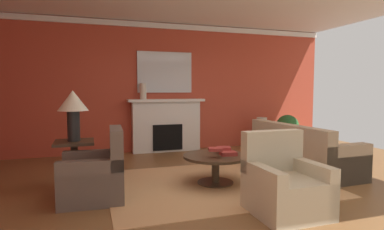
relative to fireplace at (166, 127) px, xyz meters
The scene contains 18 objects.
ground_plane 2.93m from the fireplace, 86.62° to the right, with size 9.86×9.86×0.00m, color brown.
wall_fireplace 0.96m from the fireplace, 51.18° to the left, with size 8.18×0.12×3.02m, color #B7422D.
crown_moulding 2.37m from the fireplace, 37.61° to the left, with size 8.18×0.08×0.12m, color white.
area_rug 2.84m from the fireplace, 87.61° to the right, with size 3.26×2.47×0.01m, color tan.
fireplace is the anchor object (origin of this frame).
mantel_mirror 1.29m from the fireplace, 90.00° to the left, with size 1.31×0.04×0.96m, color silver.
sofa 3.15m from the fireplace, 52.39° to the right, with size 0.98×2.13×0.85m.
armchair_near_window 3.38m from the fireplace, 119.69° to the right, with size 0.84×0.84×0.95m.
armchair_facing_fireplace 4.14m from the fireplace, 83.74° to the right, with size 0.81×0.81×0.95m.
coffee_table 2.79m from the fireplace, 87.61° to the right, with size 1.00×1.00×0.45m.
side_table 3.01m from the fireplace, 130.41° to the right, with size 0.56×0.56×0.70m.
table_lamp 3.08m from the fireplace, 130.41° to the right, with size 0.44×0.44×0.75m.
vase_tall_corner 2.40m from the fireplace, ahead, with size 0.25×0.25×0.77m, color beige.
vase_mantel_left 1.00m from the fireplace, behind, with size 0.15×0.15×0.36m, color beige.
book_red_cover 2.86m from the fireplace, 84.08° to the right, with size 0.24×0.19×0.06m, color maroon.
book_art_folio 2.69m from the fireplace, 83.76° to the right, with size 0.22×0.19×0.04m, color maroon.
book_small_novel 2.94m from the fireplace, 89.19° to the right, with size 0.20×0.16×0.05m, color maroon.
potted_plant 3.02m from the fireplace, ahead, with size 0.56×0.56×0.83m.
Camera 1 is at (-1.90, -4.40, 1.46)m, focal length 29.73 mm.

